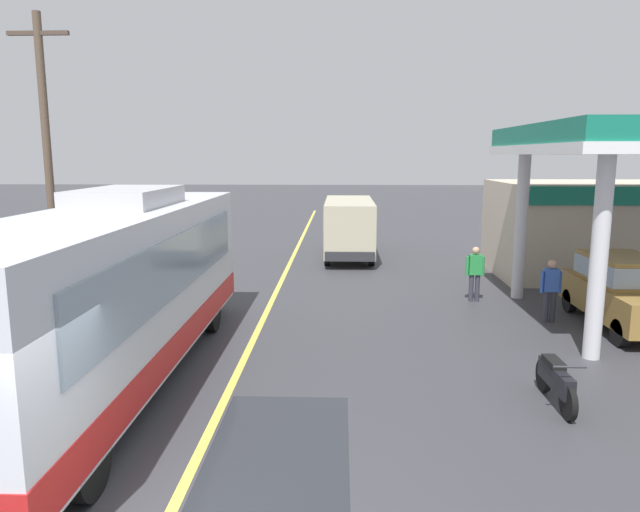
% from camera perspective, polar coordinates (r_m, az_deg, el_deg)
% --- Properties ---
extents(ground, '(120.00, 120.00, 0.00)m').
position_cam_1_polar(ground, '(26.18, -2.48, 0.33)').
color(ground, '#38383D').
extents(lane_divider_stripe, '(0.16, 50.00, 0.01)m').
position_cam_1_polar(lane_divider_stripe, '(21.28, -3.54, -1.89)').
color(lane_divider_stripe, '#D8CC4C').
rests_on(lane_divider_stripe, ground).
extents(wet_puddle_patch, '(2.09, 3.88, 0.01)m').
position_cam_1_polar(wet_puddle_patch, '(9.15, -4.06, -18.49)').
color(wet_puddle_patch, '#26282D').
rests_on(wet_puddle_patch, ground).
extents(coach_bus_main, '(2.60, 11.04, 3.69)m').
position_cam_1_polar(coach_bus_main, '(11.75, -19.64, -3.61)').
color(coach_bus_main, silver).
rests_on(coach_bus_main, ground).
extents(gas_station_roadside, '(9.10, 11.95, 5.10)m').
position_cam_1_polar(gas_station_roadside, '(21.28, 27.61, 4.14)').
color(gas_station_roadside, '#147259').
rests_on(gas_station_roadside, ground).
extents(car_at_pump, '(1.70, 4.20, 1.82)m').
position_cam_1_polar(car_at_pump, '(16.64, 27.63, -2.81)').
color(car_at_pump, olive).
rests_on(car_at_pump, ground).
extents(minibus_opposing_lane, '(2.04, 6.13, 2.44)m').
position_cam_1_polar(minibus_opposing_lane, '(24.92, 2.86, 3.26)').
color(minibus_opposing_lane, '#BFB799').
rests_on(minibus_opposing_lane, ground).
extents(motorcycle_parked_forecourt, '(0.55, 1.80, 0.92)m').
position_cam_1_polar(motorcycle_parked_forecourt, '(11.21, 22.12, -11.23)').
color(motorcycle_parked_forecourt, black).
rests_on(motorcycle_parked_forecourt, ground).
extents(pedestrian_near_pump, '(0.55, 0.22, 1.66)m').
position_cam_1_polar(pedestrian_near_pump, '(16.37, 21.70, -2.85)').
color(pedestrian_near_pump, '#33333F').
rests_on(pedestrian_near_pump, ground).
extents(pedestrian_by_shop, '(0.55, 0.22, 1.66)m').
position_cam_1_polar(pedestrian_by_shop, '(17.94, 14.97, -1.42)').
color(pedestrian_by_shop, '#33333F').
rests_on(pedestrian_by_shop, ground).
extents(utility_pole_roadside, '(1.80, 0.24, 8.39)m').
position_cam_1_polar(utility_pole_roadside, '(19.28, -25.19, 9.07)').
color(utility_pole_roadside, brown).
rests_on(utility_pole_roadside, ground).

